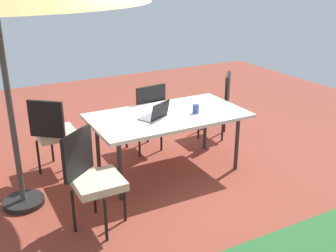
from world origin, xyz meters
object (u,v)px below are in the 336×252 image
object	(u,v)px
dining_table	(168,118)
cup	(196,109)
chair_southeast	(54,131)
chair_northeast	(92,175)
chair_southwest	(217,101)
chair_south	(146,114)
laptop	(156,115)

from	to	relation	value
dining_table	cup	bearing A→B (deg)	158.58
chair_southeast	chair_northeast	bearing A→B (deg)	131.57
dining_table	chair_southwest	world-z (taller)	chair_southwest
dining_table	chair_southwest	distance (m)	1.41
chair_south	laptop	bearing A→B (deg)	66.67
chair_southwest	chair_south	distance (m)	1.19
dining_table	chair_south	bearing A→B (deg)	-92.07
chair_northeast	chair_southwest	xyz separation A→B (m)	(-2.41, -1.38, 0.00)
chair_southeast	laptop	size ratio (longest dim) A/B	2.47
chair_south	laptop	xyz separation A→B (m)	(0.23, 0.77, 0.26)
chair_northeast	chair_southwest	bearing A→B (deg)	-8.49
chair_northeast	chair_south	size ratio (longest dim) A/B	1.00
dining_table	chair_southeast	bearing A→B (deg)	-28.23
dining_table	laptop	size ratio (longest dim) A/B	4.74
dining_table	chair_northeast	world-z (taller)	chair_northeast
dining_table	chair_northeast	size ratio (longest dim) A/B	1.92
chair_northeast	chair_southwest	world-z (taller)	same
dining_table	chair_southwest	xyz separation A→B (m)	(-1.21, -0.70, -0.16)
chair_southwest	laptop	world-z (taller)	same
chair_southeast	laptop	distance (m)	1.30
dining_table	chair_southeast	distance (m)	1.42
chair_northeast	laptop	xyz separation A→B (m)	(-0.99, -0.61, 0.26)
chair_southwest	chair_south	world-z (taller)	same
chair_south	dining_table	bearing A→B (deg)	81.09
chair_southeast	cup	xyz separation A→B (m)	(-1.55, 0.79, 0.27)
chair_southeast	dining_table	bearing A→B (deg)	-168.55
chair_northeast	chair_southeast	distance (m)	1.35
dining_table	chair_south	distance (m)	0.72
chair_southeast	chair_southwest	size ratio (longest dim) A/B	1.00
chair_northeast	cup	world-z (taller)	chair_northeast
cup	dining_table	bearing A→B (deg)	-21.42
dining_table	chair_southeast	xyz separation A→B (m)	(1.24, -0.67, -0.16)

